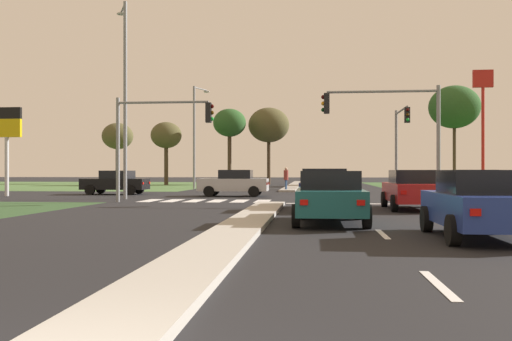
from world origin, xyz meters
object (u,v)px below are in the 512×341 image
(car_navy_third, at_px, (324,189))
(treeline_fifth, at_px, (454,107))
(car_red_near, at_px, (412,189))
(car_black_second, at_px, (116,182))
(fastfood_pole_sign, at_px, (483,101))
(pedestrian_at_median, at_px, (286,176))
(traffic_signal_near_left, at_px, (155,129))
(treeline_third, at_px, (230,124))
(car_blue_seventh, at_px, (482,204))
(street_lamp_second, at_px, (125,91))
(car_silver_sixth, at_px, (234,183))
(car_grey_fourth, at_px, (477,183))
(treeline_fourth, at_px, (269,125))
(fuel_price_totem, at_px, (7,132))
(street_lamp_third, at_px, (195,131))
(traffic_signal_near_right, at_px, (393,121))
(treeline_near, at_px, (118,137))
(car_teal_fifth, at_px, (330,197))
(traffic_signal_far_right, at_px, (400,134))
(treeline_second, at_px, (166,136))

(car_navy_third, distance_m, treeline_fifth, 42.17)
(car_red_near, xyz_separation_m, car_black_second, (-16.56, 12.66, -0.01))
(car_black_second, distance_m, fastfood_pole_sign, 34.11)
(pedestrian_at_median, bearing_deg, traffic_signal_near_left, -43.56)
(car_red_near, height_order, car_black_second, car_red_near)
(fastfood_pole_sign, relative_size, treeline_third, 1.29)
(treeline_fifth, bearing_deg, car_blue_seventh, -102.98)
(street_lamp_second, bearing_deg, car_silver_sixth, 35.37)
(car_navy_third, xyz_separation_m, car_blue_seventh, (3.31, -9.19, -0.03))
(car_grey_fourth, distance_m, treeline_fourth, 34.25)
(traffic_signal_near_left, xyz_separation_m, fuel_price_totem, (-10.77, 5.71, 0.36))
(fastfood_pole_sign, height_order, fuel_price_totem, fastfood_pole_sign)
(car_black_second, bearing_deg, treeline_fourth, -15.16)
(street_lamp_third, bearing_deg, car_blue_seventh, -68.28)
(car_black_second, relative_size, pedestrian_at_median, 2.52)
(car_blue_seventh, distance_m, fuel_price_totem, 29.57)
(street_lamp_second, distance_m, fuel_price_totem, 8.91)
(treeline_fourth, bearing_deg, fuel_price_totem, -113.07)
(traffic_signal_near_right, relative_size, street_lamp_second, 0.51)
(fastfood_pole_sign, bearing_deg, car_navy_third, -115.79)
(traffic_signal_near_left, relative_size, treeline_fifth, 0.48)
(car_blue_seventh, distance_m, street_lamp_third, 37.34)
(treeline_near, bearing_deg, car_teal_fifth, -64.26)
(car_blue_seventh, distance_m, treeline_near, 59.59)
(car_silver_sixth, relative_size, treeline_fourth, 0.48)
(car_red_near, height_order, traffic_signal_near_right, traffic_signal_near_right)
(car_red_near, relative_size, pedestrian_at_median, 2.81)
(car_red_near, bearing_deg, traffic_signal_near_left, 161.04)
(car_blue_seventh, xyz_separation_m, fuel_price_totem, (-22.13, 19.36, 3.11))
(traffic_signal_near_left, relative_size, fastfood_pole_sign, 0.47)
(traffic_signal_near_left, bearing_deg, traffic_signal_far_right, 40.55)
(treeline_fifth, bearing_deg, treeline_fourth, 172.16)
(car_silver_sixth, bearing_deg, car_navy_third, -155.62)
(car_teal_fifth, distance_m, traffic_signal_far_right, 22.57)
(car_red_near, relative_size, treeline_near, 0.63)
(car_grey_fourth, xyz_separation_m, street_lamp_third, (-19.33, 14.18, 4.11))
(car_blue_seventh, bearing_deg, car_grey_fourth, 74.56)
(car_black_second, bearing_deg, treeline_second, 7.36)
(car_red_near, bearing_deg, treeline_third, 108.63)
(car_silver_sixth, distance_m, traffic_signal_near_right, 11.27)
(treeline_fourth, bearing_deg, street_lamp_third, -107.03)
(car_grey_fourth, xyz_separation_m, car_silver_sixth, (-14.05, 0.22, -0.00))
(car_blue_seventh, height_order, treeline_third, treeline_third)
(street_lamp_third, bearing_deg, traffic_signal_far_right, -30.81)
(car_silver_sixth, height_order, traffic_signal_far_right, traffic_signal_far_right)
(car_red_near, distance_m, treeline_fourth, 42.49)
(car_teal_fifth, bearing_deg, treeline_second, 110.51)
(street_lamp_second, height_order, treeline_fifth, street_lamp_second)
(traffic_signal_near_left, bearing_deg, car_blue_seventh, -50.25)
(car_grey_fourth, bearing_deg, car_silver_sixth, -90.89)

